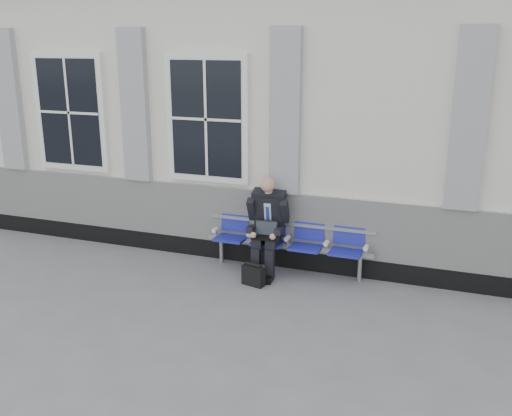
% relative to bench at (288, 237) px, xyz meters
% --- Properties ---
extents(ground, '(70.00, 70.00, 0.00)m').
position_rel_bench_xyz_m(ground, '(-1.71, -1.32, -0.55)').
color(ground, slate).
rests_on(ground, ground).
extents(station_building, '(14.40, 4.40, 4.49)m').
position_rel_bench_xyz_m(station_building, '(-1.73, 2.15, 1.67)').
color(station_building, silver).
rests_on(station_building, ground).
extents(bench, '(2.60, 0.47, 0.91)m').
position_rel_bench_xyz_m(bench, '(0.00, 0.00, 0.00)').
color(bench, '#9EA0A3').
rests_on(bench, ground).
extents(businessman, '(0.63, 0.85, 1.49)m').
position_rel_bench_xyz_m(businessman, '(-0.29, -0.14, 0.24)').
color(businessman, black).
rests_on(businessman, ground).
extents(briefcase, '(0.35, 0.21, 0.34)m').
position_rel_bench_xyz_m(briefcase, '(-0.31, -0.68, -0.40)').
color(briefcase, black).
rests_on(briefcase, ground).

